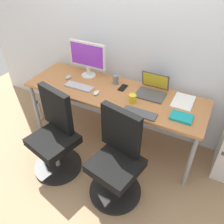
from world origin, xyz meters
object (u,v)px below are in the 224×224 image
Objects in this scene: water_bottle_on_floor at (38,110)px; open_laptop at (152,89)px; coffee_mug at (132,99)px; desktop_monitor at (87,57)px; office_chair_left at (55,136)px; office_chair_right at (117,160)px.

water_bottle_on_floor is 1.70m from open_laptop.
coffee_mug is (-0.13, -0.26, -0.01)m from open_laptop.
desktop_monitor is at bearing 178.14° from open_laptop.
desktop_monitor is 0.86m from open_laptop.
water_bottle_on_floor is at bearing 145.34° from office_chair_left.
office_chair_left is 1.96× the size of desktop_monitor.
open_laptop is (0.84, -0.03, -0.20)m from desktop_monitor.
desktop_monitor is 0.79m from coffee_mug.
office_chair_left is 1.17m from open_laptop.
office_chair_left is 3.03× the size of open_laptop.
office_chair_left is at bearing -85.53° from desktop_monitor.
office_chair_left is 0.98m from water_bottle_on_floor.
open_laptop is 3.37× the size of coffee_mug.
desktop_monitor is at bearing 94.47° from office_chair_left.
desktop_monitor reaches higher than coffee_mug.
coffee_mug reaches higher than water_bottle_on_floor.
coffee_mug is at bearing -21.78° from desktop_monitor.
coffee_mug is (0.65, 0.54, 0.36)m from office_chair_left.
open_laptop is at bearing -1.86° from desktop_monitor.
coffee_mug is (1.42, 0.01, 0.63)m from water_bottle_on_floor.
desktop_monitor is (0.71, 0.30, 0.84)m from water_bottle_on_floor.
office_chair_right reaches higher than coffee_mug.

